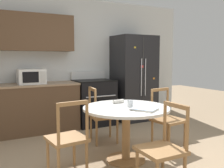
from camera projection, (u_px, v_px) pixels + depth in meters
name	position (u px, v px, depth m)	size (l,w,h in m)	color
back_wall	(63.00, 55.00, 5.09)	(5.20, 0.44, 2.60)	silver
kitchen_counter	(22.00, 109.00, 4.52)	(2.04, 0.64, 0.90)	brown
refrigerator	(134.00, 78.00, 5.52)	(0.85, 0.73, 1.85)	black
oven_range	(94.00, 102.00, 5.15)	(0.77, 0.68, 1.08)	black
microwave	(31.00, 76.00, 4.53)	(0.47, 0.40, 0.27)	white
dining_table	(126.00, 118.00, 3.30)	(1.14, 1.14, 0.73)	white
dining_chair_near	(163.00, 149.00, 2.57)	(0.42, 0.42, 0.90)	#9E7042
dining_chair_far	(102.00, 116.00, 4.05)	(0.47, 0.47, 0.90)	#9E7042
dining_chair_right	(167.00, 120.00, 3.80)	(0.47, 0.47, 0.90)	#9E7042
dining_chair_left	(68.00, 139.00, 2.89)	(0.46, 0.46, 0.90)	#9E7042
candle_glass	(130.00, 104.00, 3.28)	(0.08, 0.08, 0.09)	silver
folded_napkin	(118.00, 101.00, 3.55)	(0.18, 0.08, 0.05)	silver
mail_stack	(144.00, 109.00, 3.07)	(0.34, 0.37, 0.02)	white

